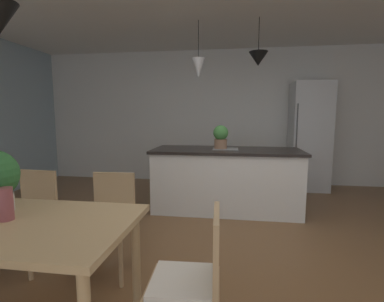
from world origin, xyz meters
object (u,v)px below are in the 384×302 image
object	(u,v)px
chair_kitchen_end	(193,280)
refrigerator	(309,136)
chair_far_right	(110,220)
kitchen_island	(226,179)
vase_on_dining_table	(5,204)
potted_plant_on_island	(221,136)
chair_far_left	(30,215)

from	to	relation	value
chair_kitchen_end	refrigerator	distance (m)	4.39
chair_far_right	refrigerator	world-z (taller)	refrigerator
kitchen_island	vase_on_dining_table	distance (m)	2.92
chair_far_right	potted_plant_on_island	xyz separation A→B (m)	(0.88, 1.83, 0.61)
chair_far_left	kitchen_island	world-z (taller)	kitchen_island
chair_far_left	refrigerator	distance (m)	4.62
refrigerator	vase_on_dining_table	xyz separation A→B (m)	(-2.75, -4.05, -0.14)
kitchen_island	chair_far_right	bearing A→B (deg)	-117.82
chair_kitchen_end	kitchen_island	bearing A→B (deg)	87.49
chair_far_left	kitchen_island	xyz separation A→B (m)	(1.74, 1.83, -0.01)
chair_kitchen_end	vase_on_dining_table	xyz separation A→B (m)	(-1.14, 0.00, 0.38)
chair_kitchen_end	chair_far_right	bearing A→B (deg)	137.03
refrigerator	potted_plant_on_island	world-z (taller)	refrigerator
chair_far_left	vase_on_dining_table	size ratio (longest dim) A/B	4.38
chair_far_left	chair_kitchen_end	bearing A→B (deg)	-25.97
potted_plant_on_island	chair_kitchen_end	bearing A→B (deg)	-90.64
chair_far_right	kitchen_island	distance (m)	2.07
chair_kitchen_end	potted_plant_on_island	distance (m)	2.69
chair_far_right	refrigerator	distance (m)	4.12
vase_on_dining_table	chair_kitchen_end	bearing A→B (deg)	-0.19
potted_plant_on_island	vase_on_dining_table	bearing A→B (deg)	-114.05
vase_on_dining_table	kitchen_island	bearing A→B (deg)	64.40
chair_far_left	chair_kitchen_end	size ratio (longest dim) A/B	1.00
kitchen_island	potted_plant_on_island	size ratio (longest dim) A/B	6.15
chair_far_right	refrigerator	bearing A→B (deg)	53.03
chair_far_right	vase_on_dining_table	world-z (taller)	vase_on_dining_table
refrigerator	potted_plant_on_island	bearing A→B (deg)	-137.67
chair_far_left	chair_kitchen_end	world-z (taller)	same
potted_plant_on_island	refrigerator	bearing A→B (deg)	42.33
chair_far_right	vase_on_dining_table	size ratio (longest dim) A/B	4.38
chair_far_left	potted_plant_on_island	world-z (taller)	potted_plant_on_island
kitchen_island	potted_plant_on_island	bearing A→B (deg)	180.00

